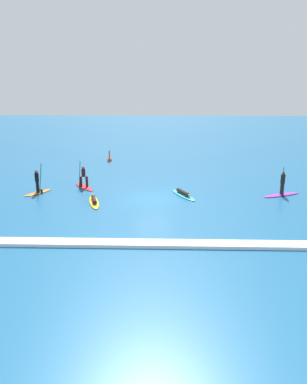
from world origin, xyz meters
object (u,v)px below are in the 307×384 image
surfer_on_yellow_board (94,201)px  marker_buoy (109,159)px  surfer_on_purple_board (282,189)px  surfer_on_orange_board (38,187)px  surfer_on_teal_board (183,194)px  surfer_on_red_board (84,183)px

surfer_on_yellow_board → marker_buoy: marker_buoy is taller
surfer_on_purple_board → surfer_on_orange_board: size_ratio=1.36×
surfer_on_purple_board → marker_buoy: (-14.52, 11.63, -0.26)m
surfer_on_teal_board → surfer_on_red_board: surfer_on_red_board is taller
surfer_on_yellow_board → surfer_on_orange_board: size_ratio=1.35×
surfer_on_purple_board → surfer_on_teal_board: size_ratio=1.04×
surfer_on_orange_board → marker_buoy: (3.87, 11.61, -0.32)m
surfer_on_red_board → surfer_on_purple_board: bearing=-133.1°
surfer_on_purple_board → surfer_on_orange_board: (-18.39, 0.02, 0.05)m
surfer_on_red_board → marker_buoy: size_ratio=2.11×
surfer_on_yellow_board → surfer_on_red_board: size_ratio=1.22×
surfer_on_purple_board → surfer_on_red_board: size_ratio=1.23×
surfer_on_yellow_board → marker_buoy: size_ratio=2.57×
surfer_on_orange_board → surfer_on_purple_board: bearing=-54.7°
surfer_on_teal_board → surfer_on_orange_board: bearing=-119.5°
surfer_on_purple_board → surfer_on_red_board: bearing=-30.3°
surfer_on_teal_board → marker_buoy: 13.94m
surfer_on_red_board → marker_buoy: surfer_on_red_board is taller
surfer_on_yellow_board → surfer_on_purple_board: (13.73, 2.15, 0.33)m
surfer_on_purple_board → surfer_on_red_board: 15.30m
surfer_on_yellow_board → surfer_on_teal_board: size_ratio=1.04×
surfer_on_teal_board → surfer_on_red_board: (-7.86, 2.01, 0.27)m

